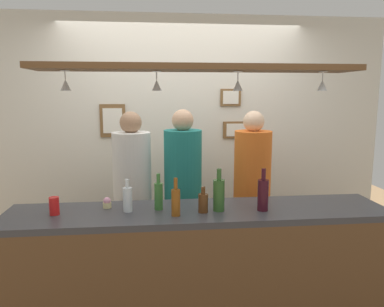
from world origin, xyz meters
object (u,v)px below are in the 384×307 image
(person_left_white_patterned_shirt, at_px, (132,184))
(bottle_beer_green_import, at_px, (159,195))
(person_right_orange_shirt, at_px, (252,181))
(bottle_beer_amber_tall, at_px, (176,201))
(cupcake, at_px, (107,203))
(picture_frame_upper_small, at_px, (231,97))
(bottle_soda_clear, at_px, (128,199))
(bottle_champagne_green, at_px, (219,194))
(picture_frame_caricature, at_px, (113,121))
(drink_can, at_px, (54,206))
(bottle_beer_brown_stubby, at_px, (203,202))
(person_middle_teal_shirt, at_px, (183,182))
(picture_frame_lower_pair, at_px, (237,130))
(bottle_wine_dark_red, at_px, (263,194))

(person_left_white_patterned_shirt, distance_m, bottle_beer_green_import, 0.77)
(person_right_orange_shirt, bearing_deg, bottle_beer_amber_tall, -131.08)
(cupcake, distance_m, picture_frame_upper_small, 1.89)
(person_right_orange_shirt, relative_size, cupcake, 21.00)
(bottle_soda_clear, distance_m, picture_frame_upper_small, 1.85)
(bottle_champagne_green, height_order, picture_frame_upper_small, picture_frame_upper_small)
(bottle_soda_clear, bearing_deg, bottle_champagne_green, -4.50)
(person_left_white_patterned_shirt, xyz_separation_m, picture_frame_caricature, (-0.22, 0.64, 0.53))
(bottle_beer_green_import, distance_m, picture_frame_caricature, 1.50)
(drink_can, distance_m, picture_frame_upper_small, 2.18)
(bottle_beer_brown_stubby, height_order, picture_frame_caricature, picture_frame_caricature)
(bottle_beer_amber_tall, bearing_deg, person_middle_teal_shirt, 82.17)
(person_middle_teal_shirt, distance_m, picture_frame_caricature, 1.06)
(person_left_white_patterned_shirt, xyz_separation_m, person_right_orange_shirt, (1.10, -0.00, -0.00))
(person_middle_teal_shirt, distance_m, drink_can, 1.21)
(drink_can, bearing_deg, person_left_white_patterned_shirt, 58.02)
(person_left_white_patterned_shirt, xyz_separation_m, bottle_beer_green_import, (0.22, -0.73, 0.10))
(person_left_white_patterned_shirt, distance_m, person_middle_teal_shirt, 0.46)
(person_middle_teal_shirt, xyz_separation_m, picture_frame_upper_small, (0.56, 0.64, 0.75))
(bottle_soda_clear, relative_size, cupcake, 2.95)
(bottle_beer_green_import, height_order, drink_can, bottle_beer_green_import)
(person_right_orange_shirt, distance_m, picture_frame_lower_pair, 0.76)
(bottle_wine_dark_red, relative_size, picture_frame_lower_pair, 1.00)
(bottle_champagne_green, distance_m, picture_frame_lower_pair, 1.54)
(person_middle_teal_shirt, bearing_deg, bottle_beer_amber_tall, -97.83)
(person_right_orange_shirt, relative_size, bottle_beer_green_import, 6.30)
(bottle_beer_brown_stubby, relative_size, picture_frame_upper_small, 0.82)
(cupcake, bearing_deg, person_middle_teal_shirt, 47.45)
(person_middle_teal_shirt, xyz_separation_m, picture_frame_lower_pair, (0.64, 0.64, 0.41))
(bottle_wine_dark_red, bearing_deg, bottle_soda_clear, 175.40)
(person_right_orange_shirt, height_order, bottle_beer_green_import, person_right_orange_shirt)
(bottle_beer_brown_stubby, xyz_separation_m, bottle_soda_clear, (-0.52, 0.07, 0.02))
(bottle_beer_brown_stubby, bearing_deg, picture_frame_upper_small, 71.39)
(cupcake, bearing_deg, bottle_beer_green_import, -11.96)
(drink_can, height_order, cupcake, drink_can)
(bottle_beer_green_import, bearing_deg, picture_frame_caricature, 107.96)
(person_middle_teal_shirt, distance_m, bottle_beer_green_import, 0.77)
(picture_frame_upper_small, bearing_deg, bottle_beer_brown_stubby, -108.61)
(person_left_white_patterned_shirt, xyz_separation_m, bottle_soda_clear, (0.01, -0.76, 0.09))
(bottle_soda_clear, xyz_separation_m, bottle_beer_green_import, (0.21, 0.02, 0.01))
(picture_frame_upper_small, bearing_deg, person_right_orange_shirt, -82.80)
(bottle_beer_green_import, xyz_separation_m, picture_frame_caricature, (-0.44, 1.37, 0.43))
(person_left_white_patterned_shirt, bearing_deg, bottle_beer_brown_stubby, -57.50)
(person_left_white_patterned_shirt, bearing_deg, bottle_soda_clear, -89.36)
(bottle_beer_green_import, height_order, cupcake, bottle_beer_green_import)
(bottle_beer_brown_stubby, xyz_separation_m, bottle_champagne_green, (0.11, 0.02, 0.05))
(person_left_white_patterned_shirt, relative_size, bottle_beer_brown_stubby, 9.10)
(bottle_champagne_green, distance_m, bottle_wine_dark_red, 0.31)
(bottle_beer_brown_stubby, bearing_deg, cupcake, 165.55)
(drink_can, xyz_separation_m, cupcake, (0.34, 0.12, -0.03))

